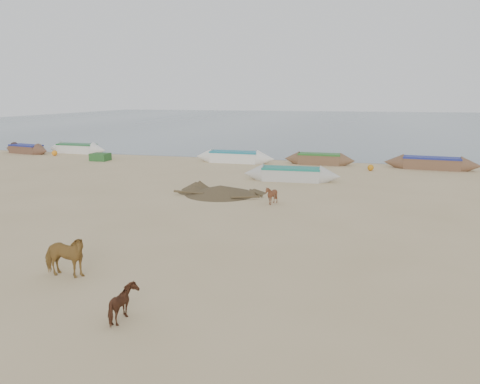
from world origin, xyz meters
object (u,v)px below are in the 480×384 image
cow_adult (64,256)px  calf_right (124,304)px  calf_front (271,195)px  near_canoe (291,174)px

cow_adult → calf_right: size_ratio=1.78×
calf_right → cow_adult: bearing=30.1°
calf_front → near_canoe: 6.68m
near_canoe → calf_right: bearing=-95.2°
near_canoe → calf_front: bearing=-92.0°
cow_adult → calf_right: (3.06, -2.04, -0.22)m
cow_adult → calf_right: cow_adult is taller
calf_front → near_canoe: size_ratio=0.15×
calf_front → calf_right: size_ratio=1.08×
cow_adult → calf_right: 3.69m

